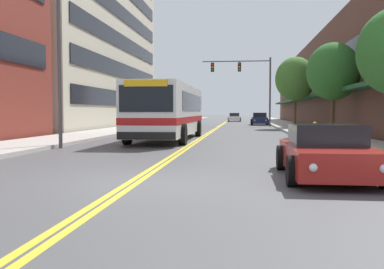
{
  "coord_description": "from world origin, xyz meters",
  "views": [
    {
      "loc": [
        2.37,
        -9.24,
        1.57
      ],
      "look_at": [
        -1.34,
        22.37,
        -0.17
      ],
      "focal_mm": 40.0,
      "sensor_mm": 36.0,
      "label": 1
    }
  ],
  "objects_px": {
    "traffic_signal_mast": "(247,77)",
    "city_bus": "(169,110)",
    "car_charcoal_parked_left_mid": "(169,122)",
    "fire_hydrant": "(314,131)",
    "street_tree_right_mid": "(333,72)",
    "car_navy_parked_right_mid": "(260,119)",
    "car_white_moving_lead": "(234,118)",
    "street_lamp_left_near": "(67,24)",
    "street_tree_right_far": "(295,79)",
    "car_red_parked_right_foreground": "(326,153)"
  },
  "relations": [
    {
      "from": "traffic_signal_mast",
      "to": "city_bus",
      "type": "bearing_deg",
      "value": -102.04
    },
    {
      "from": "car_charcoal_parked_left_mid",
      "to": "fire_hydrant",
      "type": "height_order",
      "value": "car_charcoal_parked_left_mid"
    },
    {
      "from": "traffic_signal_mast",
      "to": "fire_hydrant",
      "type": "bearing_deg",
      "value": -82.35
    },
    {
      "from": "street_tree_right_mid",
      "to": "car_navy_parked_right_mid",
      "type": "bearing_deg",
      "value": 99.16
    },
    {
      "from": "car_white_moving_lead",
      "to": "street_lamp_left_near",
      "type": "bearing_deg",
      "value": -97.24
    },
    {
      "from": "car_white_moving_lead",
      "to": "street_lamp_left_near",
      "type": "relative_size",
      "value": 0.51
    },
    {
      "from": "city_bus",
      "to": "car_charcoal_parked_left_mid",
      "type": "xyz_separation_m",
      "value": [
        -2.77,
        15.8,
        -1.11
      ]
    },
    {
      "from": "car_white_moving_lead",
      "to": "street_tree_right_mid",
      "type": "distance_m",
      "value": 39.09
    },
    {
      "from": "traffic_signal_mast",
      "to": "street_tree_right_far",
      "type": "relative_size",
      "value": 1.13
    },
    {
      "from": "street_tree_right_mid",
      "to": "city_bus",
      "type": "bearing_deg",
      "value": -157.62
    },
    {
      "from": "traffic_signal_mast",
      "to": "street_tree_right_mid",
      "type": "distance_m",
      "value": 18.06
    },
    {
      "from": "car_navy_parked_right_mid",
      "to": "fire_hydrant",
      "type": "bearing_deg",
      "value": -86.72
    },
    {
      "from": "city_bus",
      "to": "car_white_moving_lead",
      "type": "xyz_separation_m",
      "value": [
        2.86,
        42.3,
        -1.06
      ]
    },
    {
      "from": "car_red_parked_right_foreground",
      "to": "car_white_moving_lead",
      "type": "distance_m",
      "value": 55.49
    },
    {
      "from": "street_lamp_left_near",
      "to": "fire_hydrant",
      "type": "relative_size",
      "value": 9.84
    },
    {
      "from": "car_red_parked_right_foreground",
      "to": "car_white_moving_lead",
      "type": "bearing_deg",
      "value": 93.25
    },
    {
      "from": "car_navy_parked_right_mid",
      "to": "street_tree_right_mid",
      "type": "height_order",
      "value": "street_tree_right_mid"
    },
    {
      "from": "street_tree_right_mid",
      "to": "fire_hydrant",
      "type": "distance_m",
      "value": 6.85
    },
    {
      "from": "traffic_signal_mast",
      "to": "street_lamp_left_near",
      "type": "relative_size",
      "value": 0.81
    },
    {
      "from": "car_white_moving_lead",
      "to": "traffic_signal_mast",
      "type": "relative_size",
      "value": 0.63
    },
    {
      "from": "traffic_signal_mast",
      "to": "street_lamp_left_near",
      "type": "bearing_deg",
      "value": -105.95
    },
    {
      "from": "car_navy_parked_right_mid",
      "to": "car_white_moving_lead",
      "type": "distance_m",
      "value": 16.44
    },
    {
      "from": "car_red_parked_right_foreground",
      "to": "street_tree_right_far",
      "type": "distance_m",
      "value": 29.35
    },
    {
      "from": "car_red_parked_right_foreground",
      "to": "street_tree_right_mid",
      "type": "bearing_deg",
      "value": 78.11
    },
    {
      "from": "street_tree_right_mid",
      "to": "car_red_parked_right_foreground",
      "type": "bearing_deg",
      "value": -101.89
    },
    {
      "from": "car_charcoal_parked_left_mid",
      "to": "street_lamp_left_near",
      "type": "height_order",
      "value": "street_lamp_left_near"
    },
    {
      "from": "car_charcoal_parked_left_mid",
      "to": "street_tree_right_far",
      "type": "relative_size",
      "value": 0.7
    },
    {
      "from": "city_bus",
      "to": "traffic_signal_mast",
      "type": "xyz_separation_m",
      "value": [
        4.53,
        21.25,
        3.41
      ]
    },
    {
      "from": "car_red_parked_right_foreground",
      "to": "fire_hydrant",
      "type": "relative_size",
      "value": 4.79
    },
    {
      "from": "car_white_moving_lead",
      "to": "street_lamp_left_near",
      "type": "distance_m",
      "value": 49.0
    },
    {
      "from": "street_tree_right_far",
      "to": "street_tree_right_mid",
      "type": "bearing_deg",
      "value": -85.9
    },
    {
      "from": "car_charcoal_parked_left_mid",
      "to": "car_navy_parked_right_mid",
      "type": "relative_size",
      "value": 0.93
    },
    {
      "from": "traffic_signal_mast",
      "to": "car_white_moving_lead",
      "type": "bearing_deg",
      "value": 94.55
    },
    {
      "from": "traffic_signal_mast",
      "to": "street_tree_right_far",
      "type": "xyz_separation_m",
      "value": [
        4.21,
        -5.39,
        -0.61
      ]
    },
    {
      "from": "car_navy_parked_right_mid",
      "to": "traffic_signal_mast",
      "type": "bearing_deg",
      "value": -106.79
    },
    {
      "from": "street_lamp_left_near",
      "to": "fire_hydrant",
      "type": "bearing_deg",
      "value": 22.25
    },
    {
      "from": "car_charcoal_parked_left_mid",
      "to": "fire_hydrant",
      "type": "xyz_separation_m",
      "value": [
        10.38,
        -17.44,
        0.04
      ]
    },
    {
      "from": "traffic_signal_mast",
      "to": "street_lamp_left_near",
      "type": "xyz_separation_m",
      "value": [
        -7.82,
        -27.35,
        0.13
      ]
    },
    {
      "from": "car_navy_parked_right_mid",
      "to": "street_tree_right_mid",
      "type": "distance_m",
      "value": 22.75
    },
    {
      "from": "traffic_signal_mast",
      "to": "street_tree_right_far",
      "type": "bearing_deg",
      "value": -51.99
    },
    {
      "from": "car_red_parked_right_foreground",
      "to": "street_lamp_left_near",
      "type": "distance_m",
      "value": 12.52
    },
    {
      "from": "city_bus",
      "to": "street_lamp_left_near",
      "type": "relative_size",
      "value": 1.3
    },
    {
      "from": "street_lamp_left_near",
      "to": "street_tree_right_far",
      "type": "distance_m",
      "value": 25.06
    },
    {
      "from": "car_navy_parked_right_mid",
      "to": "street_tree_right_far",
      "type": "xyz_separation_m",
      "value": [
        2.73,
        -10.3,
        3.81
      ]
    },
    {
      "from": "street_lamp_left_near",
      "to": "car_charcoal_parked_left_mid",
      "type": "bearing_deg",
      "value": 88.65
    },
    {
      "from": "street_lamp_left_near",
      "to": "fire_hydrant",
      "type": "distance_m",
      "value": 12.64
    },
    {
      "from": "car_red_parked_right_foreground",
      "to": "car_navy_parked_right_mid",
      "type": "xyz_separation_m",
      "value": [
        0.01,
        39.26,
        0.06
      ]
    },
    {
      "from": "car_charcoal_parked_left_mid",
      "to": "street_lamp_left_near",
      "type": "bearing_deg",
      "value": -91.35
    },
    {
      "from": "traffic_signal_mast",
      "to": "car_charcoal_parked_left_mid",
      "type": "bearing_deg",
      "value": -143.22
    },
    {
      "from": "street_lamp_left_near",
      "to": "traffic_signal_mast",
      "type": "bearing_deg",
      "value": 74.05
    }
  ]
}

